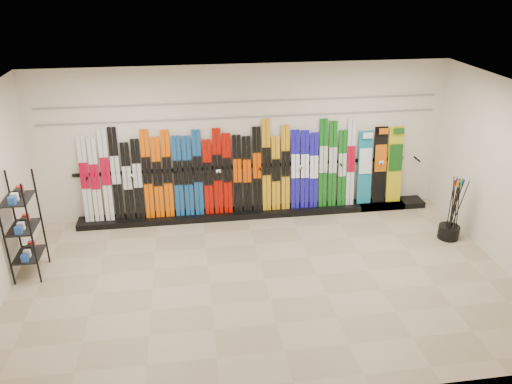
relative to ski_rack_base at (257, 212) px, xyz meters
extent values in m
plane|color=tan|center=(-0.22, -2.28, -0.06)|extent=(8.00, 8.00, 0.00)
plane|color=beige|center=(-0.22, 0.22, 1.44)|extent=(8.00, 0.00, 8.00)
plane|color=beige|center=(3.78, -2.28, 1.44)|extent=(0.00, 5.00, 5.00)
plane|color=silver|center=(-0.22, -2.28, 2.94)|extent=(8.00, 8.00, 0.00)
cube|color=black|center=(0.00, 0.00, 0.00)|extent=(8.00, 0.40, 0.12)
cube|color=silver|center=(-3.27, 0.06, 0.89)|extent=(0.17, 0.24, 1.67)
cube|color=silver|center=(-3.09, 0.06, 0.86)|extent=(0.17, 0.23, 1.61)
cube|color=silver|center=(-2.89, 0.07, 0.95)|extent=(0.17, 0.25, 1.78)
cube|color=black|center=(-2.70, 0.07, 0.96)|extent=(0.17, 0.26, 1.80)
cube|color=black|center=(-2.50, 0.05, 0.81)|extent=(0.17, 0.22, 1.51)
cube|color=black|center=(-2.30, 0.05, 0.84)|extent=(0.17, 0.23, 1.57)
cube|color=#E14F00|center=(-2.12, 0.07, 0.93)|extent=(0.17, 0.25, 1.74)
cube|color=#E14F00|center=(-1.93, 0.06, 0.86)|extent=(0.17, 0.23, 1.59)
cube|color=#E14F00|center=(-1.74, 0.06, 0.91)|extent=(0.17, 0.24, 1.71)
cube|color=navy|center=(-1.54, 0.06, 0.86)|extent=(0.17, 0.23, 1.59)
cube|color=navy|center=(-1.35, 0.06, 0.85)|extent=(0.17, 0.23, 1.58)
cube|color=navy|center=(-1.16, 0.06, 0.90)|extent=(0.17, 0.24, 1.69)
cube|color=#AA0900|center=(-0.96, 0.05, 0.81)|extent=(0.17, 0.22, 1.50)
cube|color=#AA0900|center=(-0.77, 0.06, 0.91)|extent=(0.17, 0.24, 1.70)
cube|color=#AA0900|center=(-0.59, 0.06, 0.86)|extent=(0.17, 0.23, 1.60)
cube|color=black|center=(-0.39, 0.05, 0.84)|extent=(0.17, 0.22, 1.55)
cube|color=black|center=(-0.20, 0.05, 0.82)|extent=(0.17, 0.22, 1.52)
cube|color=black|center=(0.00, 0.06, 0.91)|extent=(0.17, 0.24, 1.70)
cube|color=#CA9013|center=(0.19, 0.07, 0.98)|extent=(0.17, 0.26, 1.84)
cube|color=#CA9013|center=(0.38, 0.05, 0.81)|extent=(0.17, 0.22, 1.50)
cube|color=#CA9013|center=(0.57, 0.06, 0.91)|extent=(0.17, 0.24, 1.71)
cube|color=#1811AA|center=(0.77, 0.06, 0.86)|extent=(0.17, 0.23, 1.60)
cube|color=#1811AA|center=(0.97, 0.06, 0.85)|extent=(0.17, 0.23, 1.59)
cube|color=#1811AA|center=(1.15, 0.05, 0.83)|extent=(0.17, 0.22, 1.53)
cube|color=#115D16|center=(1.34, 0.07, 0.96)|extent=(0.17, 0.26, 1.80)
cube|color=#115D16|center=(1.54, 0.07, 0.93)|extent=(0.17, 0.25, 1.75)
cube|color=#115D16|center=(1.74, 0.05, 0.84)|extent=(0.17, 0.22, 1.56)
cube|color=silver|center=(1.92, 0.07, 0.94)|extent=(0.17, 0.25, 1.76)
cube|color=#14728C|center=(2.23, 0.08, 0.81)|extent=(0.30, 0.23, 1.51)
cube|color=black|center=(2.54, 0.08, 0.85)|extent=(0.27, 0.24, 1.58)
cube|color=gold|center=(2.87, 0.08, 0.84)|extent=(0.31, 0.24, 1.57)
cube|color=black|center=(-3.97, -1.55, 0.80)|extent=(0.40, 0.60, 1.72)
cylinder|color=black|center=(3.38, -1.44, 0.07)|extent=(0.38, 0.38, 0.25)
cylinder|color=black|center=(3.34, -1.51, 0.55)|extent=(0.09, 0.09, 1.18)
cylinder|color=black|center=(3.33, -1.54, 0.55)|extent=(0.02, 0.13, 1.18)
cylinder|color=black|center=(3.39, -1.39, 0.55)|extent=(0.14, 0.16, 1.17)
cylinder|color=black|center=(3.37, -1.55, 0.55)|extent=(0.09, 0.09, 1.18)
cylinder|color=black|center=(3.40, -1.47, 0.55)|extent=(0.03, 0.14, 1.18)
cylinder|color=black|center=(3.29, -1.48, 0.55)|extent=(0.07, 0.08, 1.18)
cylinder|color=black|center=(3.45, -1.50, 0.55)|extent=(0.16, 0.15, 1.17)
cylinder|color=black|center=(3.46, -1.46, 0.55)|extent=(0.11, 0.05, 1.18)
cylinder|color=black|center=(3.41, -1.36, 0.55)|extent=(0.12, 0.09, 1.18)
cylinder|color=black|center=(3.40, -1.45, 0.55)|extent=(0.11, 0.15, 1.17)
cube|color=gray|center=(-0.22, 0.20, 1.94)|extent=(7.60, 0.02, 0.03)
cube|color=gray|center=(-0.22, 0.20, 2.24)|extent=(7.60, 0.02, 0.03)
camera|label=1|loc=(-1.33, -8.95, 4.56)|focal=35.00mm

